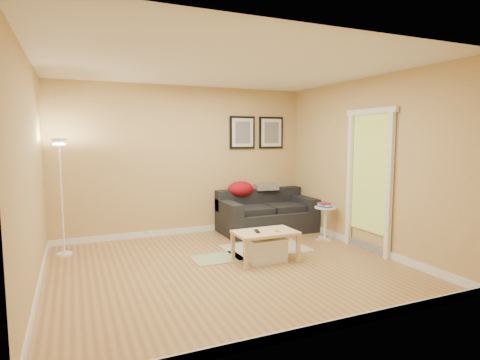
{
  "coord_description": "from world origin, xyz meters",
  "views": [
    {
      "loc": [
        -1.84,
        -4.7,
        1.7
      ],
      "look_at": [
        0.55,
        0.85,
        1.05
      ],
      "focal_mm": 29.26,
      "sensor_mm": 36.0,
      "label": 1
    }
  ],
  "objects_px": {
    "sofa": "(267,211)",
    "book_stack": "(325,205)",
    "coffee_table": "(265,246)",
    "storage_bin": "(265,249)",
    "floor_lamp": "(62,200)",
    "side_table": "(325,223)"
  },
  "relations": [
    {
      "from": "sofa",
      "to": "book_stack",
      "type": "xyz_separation_m",
      "value": [
        0.63,
        -0.88,
        0.22
      ]
    },
    {
      "from": "coffee_table",
      "to": "book_stack",
      "type": "relative_size",
      "value": 3.74
    },
    {
      "from": "sofa",
      "to": "coffee_table",
      "type": "height_order",
      "value": "sofa"
    },
    {
      "from": "storage_bin",
      "to": "floor_lamp",
      "type": "height_order",
      "value": "floor_lamp"
    },
    {
      "from": "side_table",
      "to": "floor_lamp",
      "type": "height_order",
      "value": "floor_lamp"
    },
    {
      "from": "sofa",
      "to": "storage_bin",
      "type": "relative_size",
      "value": 3.17
    },
    {
      "from": "side_table",
      "to": "book_stack",
      "type": "height_order",
      "value": "book_stack"
    },
    {
      "from": "storage_bin",
      "to": "sofa",
      "type": "bearing_deg",
      "value": 61.95
    },
    {
      "from": "side_table",
      "to": "book_stack",
      "type": "relative_size",
      "value": 2.44
    },
    {
      "from": "coffee_table",
      "to": "storage_bin",
      "type": "distance_m",
      "value": 0.05
    },
    {
      "from": "sofa",
      "to": "floor_lamp",
      "type": "relative_size",
      "value": 1.0
    },
    {
      "from": "sofa",
      "to": "coffee_table",
      "type": "bearing_deg",
      "value": -118.08
    },
    {
      "from": "coffee_table",
      "to": "floor_lamp",
      "type": "height_order",
      "value": "floor_lamp"
    },
    {
      "from": "sofa",
      "to": "book_stack",
      "type": "height_order",
      "value": "sofa"
    },
    {
      "from": "book_stack",
      "to": "coffee_table",
      "type": "bearing_deg",
      "value": -166.74
    },
    {
      "from": "storage_bin",
      "to": "floor_lamp",
      "type": "distance_m",
      "value": 3.01
    },
    {
      "from": "coffee_table",
      "to": "side_table",
      "type": "relative_size",
      "value": 1.53
    },
    {
      "from": "floor_lamp",
      "to": "coffee_table",
      "type": "bearing_deg",
      "value": -29.1
    },
    {
      "from": "sofa",
      "to": "side_table",
      "type": "relative_size",
      "value": 3.06
    },
    {
      "from": "sofa",
      "to": "book_stack",
      "type": "distance_m",
      "value": 1.1
    },
    {
      "from": "sofa",
      "to": "book_stack",
      "type": "bearing_deg",
      "value": -54.45
    },
    {
      "from": "side_table",
      "to": "book_stack",
      "type": "xyz_separation_m",
      "value": [
        -0.01,
        0.0,
        0.31
      ]
    }
  ]
}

